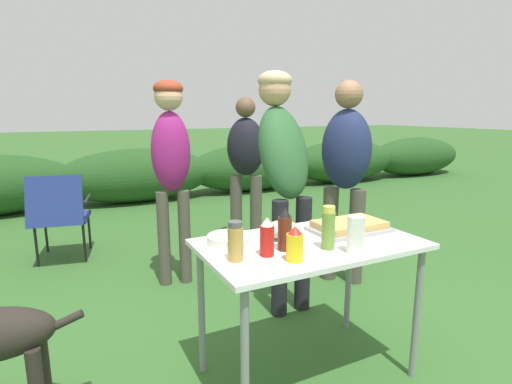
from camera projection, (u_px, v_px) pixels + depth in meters
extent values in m
plane|color=#336028|center=(306.00, 373.00, 2.15)|extent=(60.00, 60.00, 0.00)
ellipsoid|color=#234C1E|center=(138.00, 175.00, 6.18)|extent=(2.40, 0.90, 0.82)
ellipsoid|color=#234C1E|center=(253.00, 167.00, 7.06)|extent=(2.40, 0.90, 0.82)
ellipsoid|color=#234C1E|center=(343.00, 161.00, 7.94)|extent=(2.40, 0.90, 0.82)
ellipsoid|color=#234C1E|center=(415.00, 156.00, 8.82)|extent=(2.40, 0.90, 0.82)
cube|color=white|center=(310.00, 244.00, 2.00)|extent=(1.10, 0.64, 0.02)
cylinder|color=gray|center=(245.00, 367.00, 1.63)|extent=(0.04, 0.04, 0.71)
cylinder|color=gray|center=(417.00, 314.00, 2.06)|extent=(0.04, 0.04, 0.71)
cylinder|color=gray|center=(201.00, 310.00, 2.10)|extent=(0.04, 0.04, 0.71)
cylinder|color=gray|center=(349.00, 276.00, 2.53)|extent=(0.04, 0.04, 0.71)
cube|color=#9E9EA3|center=(349.00, 229.00, 2.18)|extent=(0.42, 0.27, 0.02)
cube|color=tan|center=(349.00, 224.00, 2.17)|extent=(0.37, 0.23, 0.04)
cylinder|color=white|center=(229.00, 240.00, 1.96)|extent=(0.22, 0.22, 0.05)
ellipsoid|color=#ADBC99|center=(283.00, 229.00, 2.06)|extent=(0.19, 0.19, 0.09)
cylinder|color=white|center=(356.00, 235.00, 1.83)|extent=(0.08, 0.08, 0.18)
cylinder|color=red|center=(267.00, 241.00, 1.80)|extent=(0.07, 0.07, 0.14)
cone|color=white|center=(267.00, 221.00, 1.78)|extent=(0.06, 0.06, 0.04)
cylinder|color=#B2893D|center=(235.00, 244.00, 1.74)|extent=(0.07, 0.07, 0.15)
cylinder|color=#4C4C4C|center=(235.00, 224.00, 1.72)|extent=(0.06, 0.06, 0.03)
cylinder|color=#562314|center=(285.00, 233.00, 1.87)|extent=(0.07, 0.07, 0.16)
cone|color=black|center=(285.00, 212.00, 1.85)|extent=(0.06, 0.06, 0.05)
cylinder|color=yellow|center=(295.00, 248.00, 1.73)|extent=(0.07, 0.07, 0.12)
cone|color=red|center=(295.00, 230.00, 1.72)|extent=(0.06, 0.06, 0.03)
cylinder|color=olive|center=(328.00, 231.00, 1.88)|extent=(0.06, 0.06, 0.18)
cylinder|color=#D1CC47|center=(329.00, 209.00, 1.86)|extent=(0.06, 0.06, 0.03)
cylinder|color=black|center=(280.00, 259.00, 2.70)|extent=(0.11, 0.11, 0.81)
cylinder|color=black|center=(303.00, 254.00, 2.78)|extent=(0.11, 0.11, 0.81)
ellipsoid|color=#28562D|center=(283.00, 152.00, 2.70)|extent=(0.36, 0.48, 0.70)
sphere|color=tan|center=(275.00, 90.00, 2.73)|extent=(0.22, 0.22, 0.22)
ellipsoid|color=tan|center=(275.00, 80.00, 2.72)|extent=(0.23, 0.23, 0.13)
cylinder|color=#4C473D|center=(330.00, 234.00, 3.31)|extent=(0.12, 0.12, 0.78)
cylinder|color=#4C473D|center=(356.00, 237.00, 3.22)|extent=(0.12, 0.12, 0.78)
ellipsoid|color=navy|center=(346.00, 149.00, 3.13)|extent=(0.47, 0.48, 0.63)
sphere|color=#936B4C|center=(349.00, 94.00, 3.04)|extent=(0.21, 0.21, 0.21)
cylinder|color=#4C473D|center=(236.00, 209.00, 4.23)|extent=(0.12, 0.12, 0.73)
cylinder|color=#4C473D|center=(256.00, 210.00, 4.19)|extent=(0.12, 0.12, 0.73)
ellipsoid|color=black|center=(246.00, 147.00, 4.08)|extent=(0.48, 0.46, 0.59)
sphere|color=brown|center=(246.00, 107.00, 4.00)|extent=(0.20, 0.20, 0.20)
cylinder|color=#4C473D|center=(164.00, 239.00, 3.19)|extent=(0.10, 0.10, 0.77)
cylinder|color=#4C473D|center=(185.00, 237.00, 3.23)|extent=(0.10, 0.10, 0.77)
ellipsoid|color=#931E70|center=(171.00, 152.00, 3.07)|extent=(0.33, 0.27, 0.62)
sphere|color=#DBAD89|center=(168.00, 96.00, 2.99)|extent=(0.21, 0.21, 0.21)
ellipsoid|color=#993823|center=(168.00, 88.00, 2.98)|extent=(0.22, 0.22, 0.13)
cylinder|color=#28231E|center=(43.00, 370.00, 1.86)|extent=(0.06, 0.06, 0.39)
cylinder|color=#28231E|center=(65.00, 321.00, 1.78)|extent=(0.17, 0.06, 0.09)
cube|color=navy|center=(63.00, 218.00, 3.79)|extent=(0.54, 0.54, 0.03)
cube|color=navy|center=(54.00, 201.00, 3.48)|extent=(0.48, 0.24, 0.44)
cylinder|color=black|center=(36.00, 247.00, 3.58)|extent=(0.02, 0.02, 0.38)
cylinder|color=black|center=(84.00, 243.00, 3.69)|extent=(0.02, 0.02, 0.38)
cylinder|color=black|center=(46.00, 234.00, 3.96)|extent=(0.02, 0.02, 0.38)
cylinder|color=black|center=(89.00, 230.00, 4.07)|extent=(0.02, 0.02, 0.38)
cylinder|color=black|center=(34.00, 202.00, 3.69)|extent=(0.10, 0.41, 0.02)
cylinder|color=black|center=(87.00, 199.00, 3.81)|extent=(0.10, 0.41, 0.02)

